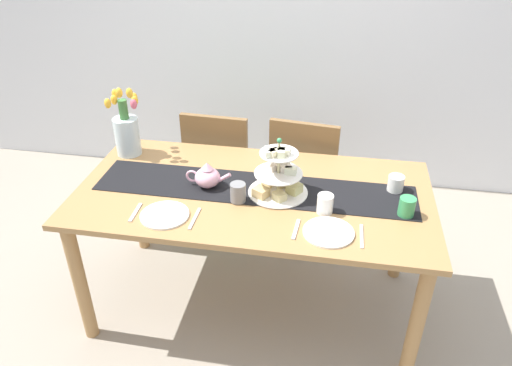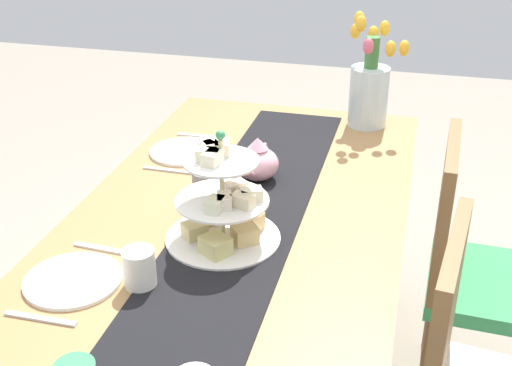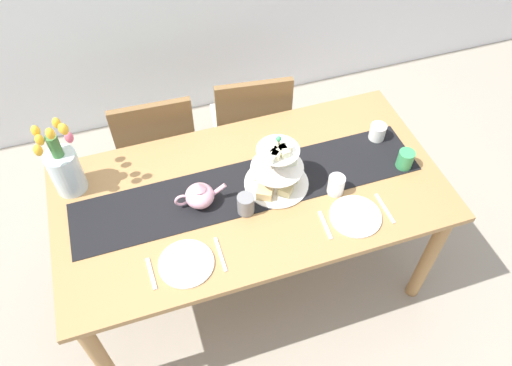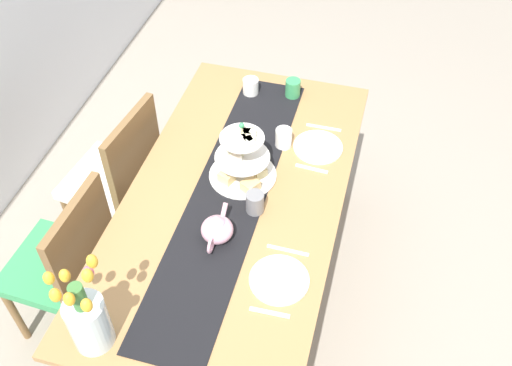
# 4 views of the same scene
# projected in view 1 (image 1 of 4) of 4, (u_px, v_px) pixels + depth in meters

# --- Properties ---
(ground_plane) EXTENTS (8.00, 8.00, 0.00)m
(ground_plane) POSITION_uv_depth(u_px,v_px,m) (254.00, 301.00, 2.87)
(ground_plane) COLOR gray
(room_wall_rear) EXTENTS (6.00, 0.08, 2.60)m
(room_wall_rear) POSITION_uv_depth(u_px,v_px,m) (292.00, 15.00, 3.50)
(room_wall_rear) COLOR silver
(room_wall_rear) RESTS_ON ground_plane
(dining_table) EXTENTS (1.79, 0.92, 0.77)m
(dining_table) POSITION_uv_depth(u_px,v_px,m) (253.00, 208.00, 2.52)
(dining_table) COLOR #A37747
(dining_table) RESTS_ON ground_plane
(chair_left) EXTENTS (0.44, 0.44, 0.91)m
(chair_left) POSITION_uv_depth(u_px,v_px,m) (221.00, 166.00, 3.23)
(chair_left) COLOR brown
(chair_left) RESTS_ON ground_plane
(chair_right) EXTENTS (0.47, 0.47, 0.91)m
(chair_right) POSITION_uv_depth(u_px,v_px,m) (305.00, 173.00, 3.15)
(chair_right) COLOR brown
(chair_right) RESTS_ON ground_plane
(table_runner) EXTENTS (1.63, 0.31, 0.00)m
(table_runner) POSITION_uv_depth(u_px,v_px,m) (254.00, 188.00, 2.48)
(table_runner) COLOR black
(table_runner) RESTS_ON dining_table
(tiered_cake_stand) EXTENTS (0.30, 0.30, 0.30)m
(tiered_cake_stand) POSITION_uv_depth(u_px,v_px,m) (278.00, 177.00, 2.40)
(tiered_cake_stand) COLOR beige
(tiered_cake_stand) RESTS_ON table_runner
(teapot) EXTENTS (0.24, 0.13, 0.14)m
(teapot) POSITION_uv_depth(u_px,v_px,m) (207.00, 177.00, 2.47)
(teapot) COLOR #E5A8BC
(teapot) RESTS_ON table_runner
(tulip_vase) EXTENTS (0.16, 0.21, 0.42)m
(tulip_vase) POSITION_uv_depth(u_px,v_px,m) (127.00, 131.00, 2.74)
(tulip_vase) COLOR silver
(tulip_vase) RESTS_ON dining_table
(cream_jug) EXTENTS (0.08, 0.08, 0.08)m
(cream_jug) POSITION_uv_depth(u_px,v_px,m) (396.00, 184.00, 2.44)
(cream_jug) COLOR white
(cream_jug) RESTS_ON dining_table
(dinner_plate_left) EXTENTS (0.23, 0.23, 0.01)m
(dinner_plate_left) POSITION_uv_depth(u_px,v_px,m) (165.00, 215.00, 2.27)
(dinner_plate_left) COLOR white
(dinner_plate_left) RESTS_ON dining_table
(fork_left) EXTENTS (0.02, 0.15, 0.01)m
(fork_left) POSITION_uv_depth(u_px,v_px,m) (135.00, 212.00, 2.30)
(fork_left) COLOR silver
(fork_left) RESTS_ON dining_table
(knife_left) EXTENTS (0.02, 0.17, 0.01)m
(knife_left) POSITION_uv_depth(u_px,v_px,m) (195.00, 219.00, 2.25)
(knife_left) COLOR silver
(knife_left) RESTS_ON dining_table
(dinner_plate_right) EXTENTS (0.23, 0.23, 0.01)m
(dinner_plate_right) POSITION_uv_depth(u_px,v_px,m) (329.00, 232.00, 2.16)
(dinner_plate_right) COLOR white
(dinner_plate_right) RESTS_ON dining_table
(fork_right) EXTENTS (0.03, 0.15, 0.01)m
(fork_right) POSITION_uv_depth(u_px,v_px,m) (296.00, 229.00, 2.18)
(fork_right) COLOR silver
(fork_right) RESTS_ON dining_table
(knife_right) EXTENTS (0.02, 0.17, 0.01)m
(knife_right) POSITION_uv_depth(u_px,v_px,m) (362.00, 236.00, 2.14)
(knife_right) COLOR silver
(knife_right) RESTS_ON dining_table
(mug_grey) EXTENTS (0.08, 0.08, 0.09)m
(mug_grey) POSITION_uv_depth(u_px,v_px,m) (238.00, 192.00, 2.36)
(mug_grey) COLOR slate
(mug_grey) RESTS_ON table_runner
(mug_white_text) EXTENTS (0.08, 0.08, 0.09)m
(mug_white_text) POSITION_uv_depth(u_px,v_px,m) (325.00, 204.00, 2.28)
(mug_white_text) COLOR white
(mug_white_text) RESTS_ON dining_table
(mug_orange) EXTENTS (0.08, 0.08, 0.09)m
(mug_orange) POSITION_uv_depth(u_px,v_px,m) (407.00, 207.00, 2.26)
(mug_orange) COLOR #389356
(mug_orange) RESTS_ON dining_table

